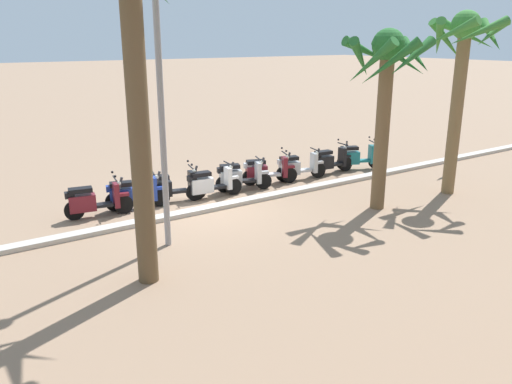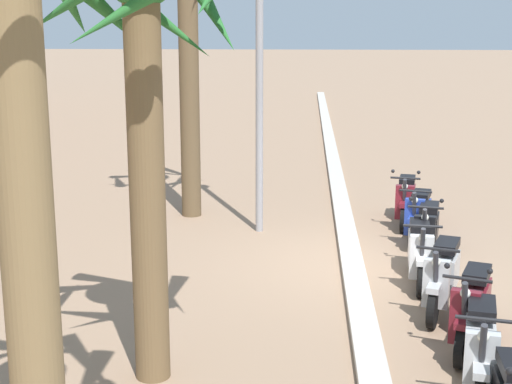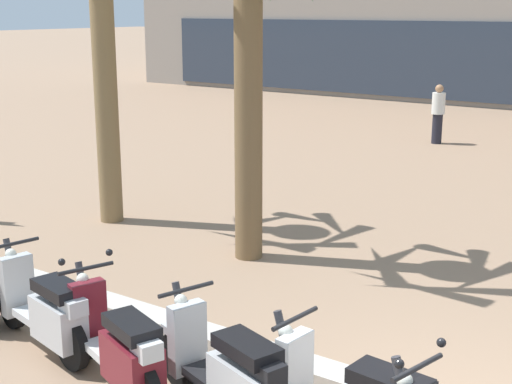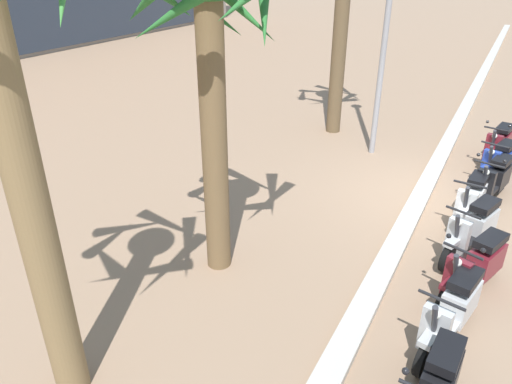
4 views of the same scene
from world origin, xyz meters
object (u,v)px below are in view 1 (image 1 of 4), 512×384
Objects in this scene: palm_tree_by_mall_entrance at (132,9)px; palm_tree_far_corner at (386,77)px; scooter_silver_last_in_row at (239,177)px; scooter_white_far_back at (210,184)px; palm_tree_mid_walkway at (463,58)px; crossing_sign at (458,129)px; scooter_blue_mid_rear at (132,194)px; scooter_black_second_in_line at (329,161)px; scooter_maroon_tail_end at (265,171)px; scooter_maroon_gap_after_mid at (93,201)px; street_lamp at (159,64)px; scooter_teal_mid_front at (356,157)px; scooter_black_lead_nearest at (170,187)px; scooter_silver_mid_centre at (297,167)px.

palm_tree_far_corner is at bearing -174.81° from palm_tree_by_mall_entrance.
scooter_white_far_back is (1.13, 0.15, -0.01)m from scooter_silver_last_in_row.
palm_tree_by_mall_entrance reaches higher than palm_tree_mid_walkway.
palm_tree_mid_walkway is at bearing 32.96° from crossing_sign.
palm_tree_by_mall_entrance reaches higher than scooter_blue_mid_rear.
scooter_black_second_in_line is 3.80m from scooter_silver_last_in_row.
scooter_maroon_tail_end is 5.69m from scooter_maroon_gap_after_mid.
scooter_black_second_in_line is 0.36× the size of palm_tree_far_corner.
palm_tree_far_corner is (2.93, -0.21, -0.41)m from palm_tree_mid_walkway.
scooter_black_second_in_line is 0.99× the size of scooter_silver_last_in_row.
crossing_sign is (-4.13, 2.14, 1.04)m from scooter_black_second_in_line.
street_lamp reaches higher than scooter_maroon_tail_end.
scooter_blue_mid_rear is 4.72m from street_lamp.
scooter_maroon_gap_after_mid is at bearing -93.16° from palm_tree_by_mall_entrance.
scooter_blue_mid_rear is 0.26× the size of palm_tree_by_mall_entrance.
palm_tree_far_corner is at bearing 146.93° from scooter_blue_mid_rear.
scooter_teal_mid_front is at bearing -162.59° from street_lamp.
scooter_black_second_in_line is 8.82m from street_lamp.
street_lamp reaches higher than scooter_silver_last_in_row.
scooter_blue_mid_rear is 11.63m from crossing_sign.
scooter_teal_mid_front is 5.48m from palm_tree_far_corner.
scooter_blue_mid_rear is at bearing -11.32° from crossing_sign.
scooter_silver_last_in_row is at bearing 8.43° from scooter_maroon_tail_end.
scooter_maroon_gap_after_mid reaches higher than scooter_silver_last_in_row.
scooter_black_lead_nearest is (3.43, 0.02, 0.00)m from scooter_maroon_tail_end.
scooter_maroon_tail_end is 6.75m from street_lamp.
scooter_black_second_in_line is at bearing -68.72° from palm_tree_mid_walkway.
scooter_silver_mid_centre is at bearing -20.63° from crossing_sign.
scooter_silver_mid_centre is 0.37× the size of palm_tree_far_corner.
scooter_silver_mid_centre is at bearing 172.04° from scooter_maroon_tail_end.
street_lamp is at bearing 20.58° from scooter_black_second_in_line.
scooter_silver_last_in_row is at bearing -35.80° from palm_tree_mid_walkway.
scooter_silver_last_in_row is 0.32× the size of palm_tree_mid_walkway.
scooter_white_far_back is 1.21m from scooter_black_lead_nearest.
scooter_white_far_back is 8.23m from palm_tree_mid_walkway.
palm_tree_far_corner is at bearing 15.08° from crossing_sign.
palm_tree_by_mall_entrance reaches higher than street_lamp.
scooter_white_far_back is at bearing 2.53° from scooter_silver_mid_centre.
crossing_sign is (-6.80, 2.28, 1.05)m from scooter_maroon_tail_end.
scooter_teal_mid_front is at bearing 176.86° from scooter_maroon_tail_end.
scooter_black_lead_nearest is 6.88m from palm_tree_by_mall_entrance.
scooter_maroon_tail_end is 7.25m from crossing_sign.
palm_tree_mid_walkway is (2.63, 1.71, 2.56)m from crossing_sign.
scooter_blue_mid_rear is at bearing 0.05° from scooter_maroon_tail_end.
scooter_white_far_back is 5.87m from palm_tree_far_corner.
scooter_black_lead_nearest is 2.26m from scooter_maroon_gap_after_mid.
scooter_black_second_in_line is at bearing -3.56° from scooter_teal_mid_front.
scooter_black_second_in_line is at bearing 179.69° from scooter_maroon_gap_after_mid.
scooter_maroon_tail_end reaches higher than scooter_silver_last_in_row.
scooter_teal_mid_front is at bearing 179.44° from scooter_silver_last_in_row.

